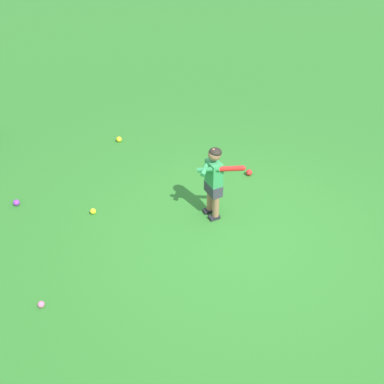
% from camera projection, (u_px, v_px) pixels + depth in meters
% --- Properties ---
extents(ground_plane, '(40.00, 40.00, 0.00)m').
position_uv_depth(ground_plane, '(240.00, 233.00, 6.05)').
color(ground_plane, '#2D7528').
extents(child_batter, '(0.41, 0.60, 1.08)m').
position_uv_depth(child_batter, '(214.00, 177.00, 5.99)').
color(child_batter, '#232328').
rests_on(child_batter, ground).
extents(play_ball_far_left, '(0.08, 0.08, 0.08)m').
position_uv_depth(play_ball_far_left, '(93.00, 211.00, 6.37)').
color(play_ball_far_left, yellow).
rests_on(play_ball_far_left, ground).
extents(play_ball_near_batter, '(0.10, 0.10, 0.10)m').
position_uv_depth(play_ball_near_batter, '(16.00, 203.00, 6.53)').
color(play_ball_near_batter, purple).
rests_on(play_ball_near_batter, ground).
extents(play_ball_center_lawn, '(0.10, 0.10, 0.10)m').
position_uv_depth(play_ball_center_lawn, '(249.00, 172.00, 7.19)').
color(play_ball_center_lawn, red).
rests_on(play_ball_center_lawn, ground).
extents(play_ball_far_right, '(0.10, 0.10, 0.10)m').
position_uv_depth(play_ball_far_right, '(119.00, 139.00, 8.10)').
color(play_ball_far_right, yellow).
rests_on(play_ball_far_right, ground).
extents(play_ball_midfield, '(0.08, 0.08, 0.08)m').
position_uv_depth(play_ball_midfield, '(41.00, 304.00, 4.99)').
color(play_ball_midfield, pink).
rests_on(play_ball_midfield, ground).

